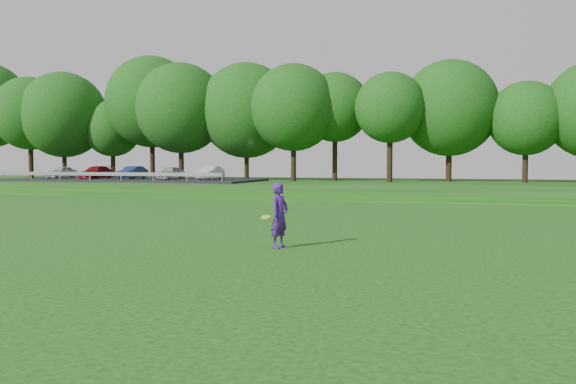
% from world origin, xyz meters
% --- Properties ---
extents(ground, '(140.00, 140.00, 0.00)m').
position_xyz_m(ground, '(0.00, 0.00, 0.00)').
color(ground, '#14410C').
rests_on(ground, ground).
extents(berm, '(130.00, 30.00, 0.60)m').
position_xyz_m(berm, '(0.00, 34.00, 0.30)').
color(berm, '#14410C').
rests_on(berm, ground).
extents(walking_path, '(130.00, 1.60, 0.04)m').
position_xyz_m(walking_path, '(0.00, 20.00, 0.02)').
color(walking_path, gray).
rests_on(walking_path, ground).
extents(treeline, '(104.00, 7.00, 15.00)m').
position_xyz_m(treeline, '(0.00, 38.00, 8.10)').
color(treeline, '#17420F').
rests_on(treeline, berm).
extents(parking_lot, '(24.00, 9.00, 1.38)m').
position_xyz_m(parking_lot, '(-24.18, 32.80, 1.01)').
color(parking_lot, black).
rests_on(parking_lot, berm).
extents(woman, '(0.71, 0.79, 1.77)m').
position_xyz_m(woman, '(0.84, 1.35, 0.88)').
color(woman, '#421B7C').
rests_on(woman, ground).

